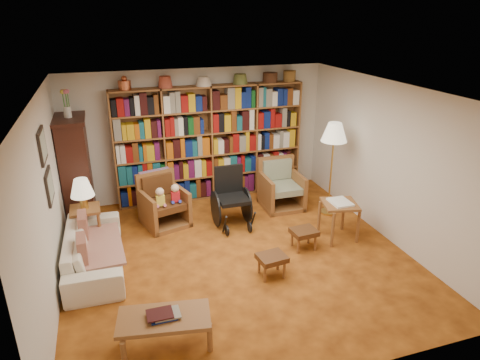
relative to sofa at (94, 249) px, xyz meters
name	(u,v)px	position (x,y,z in m)	size (l,w,h in m)	color
floor	(237,256)	(2.05, -0.37, -0.28)	(5.00, 5.00, 0.00)	#B9631C
ceiling	(237,91)	(2.05, -0.37, 2.22)	(5.00, 5.00, 0.00)	silver
wall_back	(198,134)	(2.05, 2.13, 0.97)	(5.00, 5.00, 0.00)	silver
wall_front	(321,277)	(2.05, -2.87, 0.97)	(5.00, 5.00, 0.00)	silver
wall_left	(47,202)	(-0.45, -0.37, 0.97)	(5.00, 5.00, 0.00)	silver
wall_right	(387,162)	(4.55, -0.37, 0.97)	(5.00, 5.00, 0.00)	silver
bookshelf	(211,140)	(2.25, 1.96, 0.89)	(3.60, 0.30, 2.42)	brown
curio_cabinet	(76,169)	(-0.20, 1.63, 0.67)	(0.50, 0.95, 2.40)	#34140E
framed_pictures	(46,166)	(-0.43, -0.07, 1.34)	(0.03, 0.52, 0.97)	black
sofa	(94,249)	(0.00, 0.00, 0.00)	(0.76, 1.94, 0.57)	silver
sofa_throw	(98,247)	(0.05, 0.00, 0.02)	(0.68, 1.27, 0.04)	beige
cushion_left	(84,229)	(-0.13, 0.35, 0.17)	(0.12, 0.39, 0.39)	maroon
cushion_right	(83,253)	(-0.13, -0.35, 0.17)	(0.12, 0.37, 0.37)	maroon
side_table_lamp	(86,216)	(-0.10, 0.76, 0.18)	(0.46, 0.46, 0.60)	brown
table_lamp	(82,189)	(-0.10, 0.76, 0.65)	(0.36, 0.36, 0.49)	gold
armchair_leather	(164,203)	(1.17, 1.10, 0.09)	(0.90, 0.92, 0.90)	brown
armchair_sage	(280,188)	(3.37, 1.13, 0.06)	(0.73, 0.76, 0.90)	brown
wheelchair	(231,199)	(2.27, 0.69, 0.18)	(0.59, 0.82, 1.02)	black
floor_lamp	(334,136)	(4.09, 0.54, 1.18)	(0.45, 0.45, 1.70)	gold
side_table_papers	(339,209)	(3.77, -0.34, 0.24)	(0.64, 0.64, 0.66)	brown
footstool_a	(272,259)	(2.35, -1.02, -0.02)	(0.42, 0.37, 0.33)	#512E15
footstool_b	(304,233)	(3.10, -0.47, -0.02)	(0.41, 0.35, 0.33)	#512E15
coffee_table	(164,320)	(0.72, -1.93, 0.08)	(1.07, 0.66, 0.47)	brown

